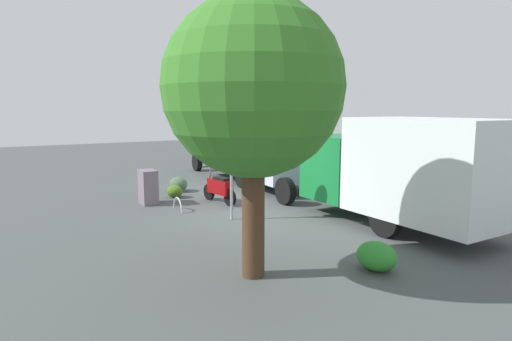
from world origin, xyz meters
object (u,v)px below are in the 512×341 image
box_truck_near (397,167)px  bike_rack_hoop (178,210)px  stop_sign (231,147)px  street_tree (253,88)px  motorcycle (220,188)px  box_truck_far (257,144)px  utility_cabinet (148,187)px

box_truck_near → bike_rack_hoop: size_ratio=8.31×
stop_sign → street_tree: 4.55m
stop_sign → bike_rack_hoop: size_ratio=3.66×
motorcycle → box_truck_far: bearing=-57.1°
box_truck_near → street_tree: (-1.05, 5.05, 1.92)m
motorcycle → stop_sign: bearing=154.4°
box_truck_near → box_truck_far: bearing=-2.7°
bike_rack_hoop → utility_cabinet: bearing=18.7°
box_truck_near → motorcycle: bearing=28.0°
stop_sign → street_tree: (-3.98, 1.64, 1.46)m
box_truck_near → stop_sign: bearing=49.0°
stop_sign → utility_cabinet: stop_sign is taller
motorcycle → street_tree: size_ratio=0.35×
street_tree → bike_rack_hoop: (5.82, -0.71, -3.53)m
box_truck_near → utility_cabinet: box_truck_near is taller
utility_cabinet → stop_sign: bearing=-156.7°
utility_cabinet → street_tree: bearing=178.1°
box_truck_near → utility_cabinet: size_ratio=6.23×
box_truck_far → bike_rack_hoop: (-2.93, 4.67, -1.66)m
utility_cabinet → bike_rack_hoop: utility_cabinet is taller
street_tree → utility_cabinet: 7.82m
box_truck_far → bike_rack_hoop: 5.75m
box_truck_near → stop_sign: size_ratio=2.27×
stop_sign → street_tree: bearing=157.7°
stop_sign → utility_cabinet: 3.85m
stop_sign → bike_rack_hoop: stop_sign is taller
box_truck_far → street_tree: street_tree is taller
utility_cabinet → motorcycle: bearing=-118.3°
motorcycle → stop_sign: size_ratio=0.58×
motorcycle → bike_rack_hoop: motorcycle is taller
street_tree → bike_rack_hoop: bearing=-7.0°
box_truck_far → motorcycle: size_ratio=4.75×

